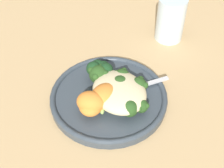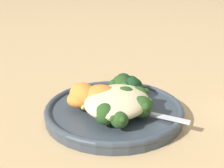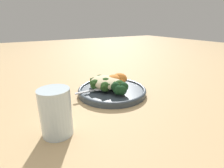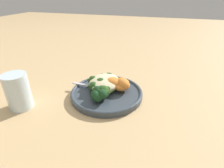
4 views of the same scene
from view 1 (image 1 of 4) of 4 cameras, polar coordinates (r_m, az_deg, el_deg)
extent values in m
plane|color=tan|center=(0.66, 0.71, -3.00)|extent=(4.00, 4.00, 0.00)
cylinder|color=#38424C|center=(0.65, -0.60, -2.60)|extent=(0.24, 0.24, 0.02)
torus|color=#38424C|center=(0.65, -0.61, -2.13)|extent=(0.24, 0.24, 0.01)
ellipsoid|color=beige|center=(0.62, 1.05, -1.51)|extent=(0.12, 0.10, 0.04)
ellipsoid|color=#8EB25B|center=(0.61, -0.15, -3.87)|extent=(0.07, 0.07, 0.02)
sphere|color=#284C1E|center=(0.60, 3.45, -4.36)|extent=(0.03, 0.03, 0.03)
sphere|color=#284C1E|center=(0.59, 2.31, -4.40)|extent=(0.01, 0.01, 0.01)
sphere|color=#284C1E|center=(0.60, 4.62, -3.57)|extent=(0.01, 0.01, 0.01)
ellipsoid|color=#8EB25B|center=(0.61, 0.73, -3.67)|extent=(0.07, 0.09, 0.02)
sphere|color=#284C1E|center=(0.60, 5.35, -4.01)|extent=(0.03, 0.03, 0.03)
sphere|color=#284C1E|center=(0.60, 4.40, -3.44)|extent=(0.01, 0.01, 0.01)
sphere|color=#284C1E|center=(0.59, 5.09, -4.44)|extent=(0.01, 0.01, 0.01)
sphere|color=#284C1E|center=(0.60, 6.38, -3.97)|extent=(0.01, 0.01, 0.01)
sphere|color=#284C1E|center=(0.61, 5.68, -2.99)|extent=(0.01, 0.01, 0.01)
ellipsoid|color=#8EB25B|center=(0.62, -0.60, -3.15)|extent=(0.03, 0.07, 0.01)
sphere|color=#284C1E|center=(0.62, 2.63, -2.09)|extent=(0.03, 0.03, 0.03)
sphere|color=#284C1E|center=(0.62, 1.67, -1.52)|extent=(0.01, 0.01, 0.01)
sphere|color=#284C1E|center=(0.61, 2.31, -2.49)|extent=(0.01, 0.01, 0.01)
sphere|color=#284C1E|center=(0.61, 3.62, -2.04)|extent=(0.01, 0.01, 0.01)
sphere|color=#284C1E|center=(0.62, 2.97, -1.08)|extent=(0.01, 0.01, 0.01)
ellipsoid|color=#8EB25B|center=(0.62, 0.36, -2.44)|extent=(0.02, 0.11, 0.02)
sphere|color=#284C1E|center=(0.64, 4.82, -0.32)|extent=(0.04, 0.04, 0.04)
sphere|color=#284C1E|center=(0.63, 3.66, 0.39)|extent=(0.01, 0.01, 0.01)
sphere|color=#284C1E|center=(0.62, 4.48, -0.77)|extent=(0.01, 0.01, 0.01)
sphere|color=#284C1E|center=(0.63, 6.06, -0.23)|extent=(0.01, 0.01, 0.01)
sphere|color=#284C1E|center=(0.64, 5.22, 0.90)|extent=(0.01, 0.01, 0.01)
ellipsoid|color=#8EB25B|center=(0.62, -0.72, -2.62)|extent=(0.03, 0.07, 0.01)
sphere|color=#284C1E|center=(0.63, 1.57, -0.42)|extent=(0.04, 0.04, 0.04)
sphere|color=#284C1E|center=(0.63, 0.23, 0.39)|extent=(0.02, 0.02, 0.02)
sphere|color=#284C1E|center=(0.61, 1.10, -0.94)|extent=(0.02, 0.02, 0.02)
sphere|color=#284C1E|center=(0.62, 2.95, -0.32)|extent=(0.02, 0.02, 0.02)
sphere|color=#284C1E|center=(0.63, 2.05, 0.98)|extent=(0.02, 0.02, 0.02)
ellipsoid|color=#8EB25B|center=(0.64, -0.16, -1.44)|extent=(0.05, 0.07, 0.01)
sphere|color=#284C1E|center=(0.65, 1.82, 1.32)|extent=(0.03, 0.03, 0.03)
sphere|color=#284C1E|center=(0.65, 0.70, 2.00)|extent=(0.01, 0.01, 0.01)
sphere|color=#284C1E|center=(0.64, 1.43, 0.93)|extent=(0.01, 0.01, 0.01)
sphere|color=#284C1E|center=(0.65, 2.97, 1.42)|extent=(0.01, 0.01, 0.01)
sphere|color=#284C1E|center=(0.66, 2.22, 2.47)|extent=(0.01, 0.01, 0.01)
ellipsoid|color=#8EB25B|center=(0.62, -1.97, -2.44)|extent=(0.07, 0.05, 0.02)
sphere|color=#284C1E|center=(0.64, -1.82, 0.12)|extent=(0.03, 0.03, 0.03)
sphere|color=#284C1E|center=(0.64, -2.80, 0.50)|extent=(0.01, 0.01, 0.01)
sphere|color=#284C1E|center=(0.63, -1.44, -0.20)|extent=(0.01, 0.01, 0.01)
sphere|color=#284C1E|center=(0.65, -1.25, 0.99)|extent=(0.01, 0.01, 0.01)
ellipsoid|color=#8EB25B|center=(0.63, -2.14, -2.03)|extent=(0.10, 0.05, 0.02)
sphere|color=#284C1E|center=(0.65, -2.49, 1.75)|extent=(0.04, 0.04, 0.04)
sphere|color=#284C1E|center=(0.65, -3.77, 2.53)|extent=(0.02, 0.02, 0.02)
sphere|color=#284C1E|center=(0.64, -3.03, 1.31)|extent=(0.02, 0.02, 0.02)
sphere|color=#284C1E|center=(0.65, -1.22, 1.87)|extent=(0.02, 0.02, 0.02)
sphere|color=#284C1E|center=(0.66, -1.99, 3.07)|extent=(0.02, 0.02, 0.02)
ellipsoid|color=orange|center=(0.61, -1.34, -2.07)|extent=(0.07, 0.08, 0.04)
ellipsoid|color=orange|center=(0.61, -3.85, -3.64)|extent=(0.08, 0.07, 0.03)
ellipsoid|color=orange|center=(0.60, -3.87, -3.30)|extent=(0.07, 0.07, 0.04)
sphere|color=#193D1E|center=(0.68, -2.68, 3.18)|extent=(0.03, 0.03, 0.03)
sphere|color=#193D1E|center=(0.67, -3.38, 2.82)|extent=(0.03, 0.03, 0.03)
sphere|color=#193D1E|center=(0.66, -2.51, 1.76)|extent=(0.03, 0.03, 0.03)
sphere|color=#193D1E|center=(0.66, -1.31, 2.54)|extent=(0.03, 0.03, 0.03)
sphere|color=#193D1E|center=(0.68, -1.42, 3.01)|extent=(0.03, 0.03, 0.03)
cube|color=silver|center=(0.67, 7.74, 0.41)|extent=(0.01, 0.07, 0.00)
ellipsoid|color=silver|center=(0.65, 3.48, -0.69)|extent=(0.03, 0.05, 0.01)
cylinder|color=silver|center=(0.81, 10.68, 11.59)|extent=(0.07, 0.07, 0.11)
camera|label=2|loc=(0.44, 56.18, -10.91)|focal=50.00mm
camera|label=3|loc=(1.05, 3.92, 31.69)|focal=28.00mm
camera|label=4|loc=(0.90, -27.83, 30.29)|focal=28.00mm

